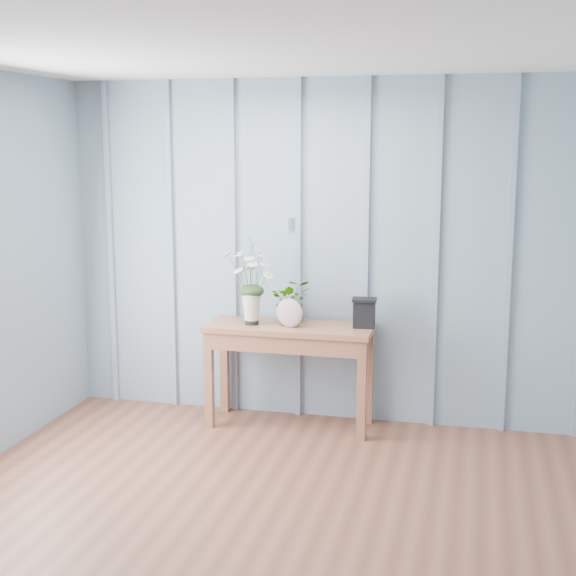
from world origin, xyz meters
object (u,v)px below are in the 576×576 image
(felt_disc_vessel, at_px, (290,313))
(carved_box, at_px, (364,313))
(sideboard, at_px, (290,341))
(daisy_vase, at_px, (251,270))

(felt_disc_vessel, height_order, carved_box, carved_box)
(sideboard, height_order, carved_box, carved_box)
(sideboard, xyz_separation_m, daisy_vase, (-0.27, -0.04, 0.51))
(carved_box, bearing_deg, sideboard, -174.25)
(felt_disc_vessel, bearing_deg, carved_box, 25.46)
(sideboard, height_order, daisy_vase, daisy_vase)
(sideboard, bearing_deg, felt_disc_vessel, -76.89)
(felt_disc_vessel, xyz_separation_m, carved_box, (0.52, 0.12, 0.00))
(felt_disc_vessel, bearing_deg, daisy_vase, -172.62)
(sideboard, relative_size, carved_box, 5.71)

